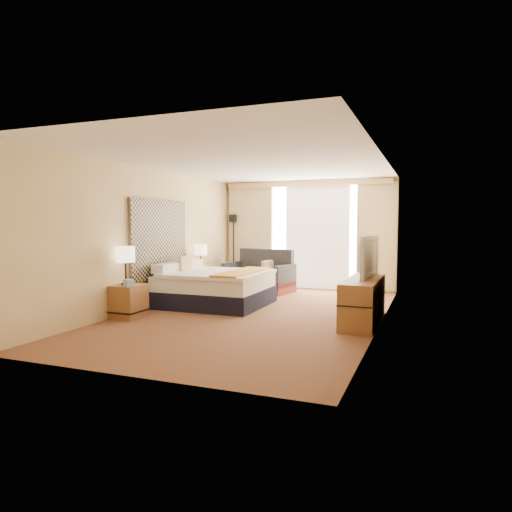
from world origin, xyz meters
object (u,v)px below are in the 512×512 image
(media_dresser, at_px, (363,300))
(lamp_left, at_px, (125,255))
(nightstand_right, at_px, (200,283))
(floor_lamp, at_px, (233,235))
(desk_chair, at_px, (363,290))
(television, at_px, (363,256))
(nightstand_left, at_px, (129,301))
(loveseat, at_px, (260,277))
(lamp_right, at_px, (201,250))
(bed, at_px, (215,287))

(media_dresser, relative_size, lamp_left, 2.81)
(nightstand_right, relative_size, floor_lamp, 0.31)
(desk_chair, distance_m, lamp_left, 4.04)
(lamp_left, xyz_separation_m, television, (3.67, 1.29, -0.01))
(nightstand_right, distance_m, floor_lamp, 2.10)
(nightstand_left, relative_size, loveseat, 0.32)
(nightstand_right, relative_size, loveseat, 0.32)
(lamp_right, bearing_deg, desk_chair, -13.70)
(media_dresser, relative_size, bed, 0.94)
(media_dresser, bearing_deg, nightstand_right, 158.60)
(nightstand_right, height_order, loveseat, loveseat)
(loveseat, distance_m, desk_chair, 3.33)
(nightstand_left, bearing_deg, television, 19.07)
(loveseat, bearing_deg, lamp_right, -116.82)
(nightstand_left, height_order, lamp_right, lamp_right)
(television, bearing_deg, nightstand_right, 75.90)
(loveseat, xyz_separation_m, lamp_right, (-0.94, -1.14, 0.68))
(floor_lamp, relative_size, television, 1.54)
(lamp_right, bearing_deg, lamp_left, -91.40)
(media_dresser, height_order, loveseat, loveseat)
(media_dresser, xyz_separation_m, lamp_right, (-3.66, 1.43, 0.65))
(loveseat, relative_size, floor_lamp, 0.94)
(lamp_right, distance_m, television, 3.81)
(nightstand_left, height_order, nightstand_right, same)
(loveseat, relative_size, lamp_right, 2.95)
(floor_lamp, bearing_deg, desk_chair, -36.98)
(desk_chair, xyz_separation_m, lamp_right, (-3.58, 0.87, 0.56))
(desk_chair, relative_size, lamp_left, 1.52)
(lamp_left, bearing_deg, nightstand_left, 45.50)
(television, bearing_deg, floor_lamp, 54.56)
(bed, bearing_deg, lamp_right, 130.93)
(nightstand_left, distance_m, lamp_left, 0.77)
(media_dresser, distance_m, loveseat, 3.75)
(nightstand_left, relative_size, floor_lamp, 0.31)
(television, bearing_deg, nightstand_left, 113.71)
(floor_lamp, xyz_separation_m, lamp_left, (-0.00, -4.37, -0.23))
(nightstand_right, relative_size, television, 0.47)
(loveseat, distance_m, television, 3.64)
(media_dresser, height_order, lamp_right, lamp_right)
(television, bearing_deg, bed, 88.04)
(television, bearing_deg, media_dresser, -162.08)
(desk_chair, bearing_deg, television, -65.03)
(media_dresser, bearing_deg, floor_lamp, 138.43)
(desk_chair, bearing_deg, lamp_left, -135.63)
(television, bearing_deg, loveseat, 53.21)
(floor_lamp, relative_size, desk_chair, 1.85)
(desk_chair, distance_m, television, 0.69)
(loveseat, xyz_separation_m, floor_lamp, (-0.99, 0.73, 0.95))
(nightstand_left, xyz_separation_m, lamp_right, (0.04, 2.48, 0.72))
(floor_lamp, distance_m, lamp_right, 1.89)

